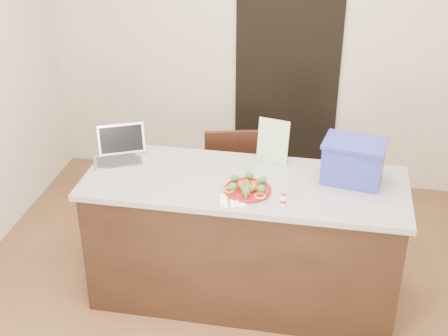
% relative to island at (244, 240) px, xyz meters
% --- Properties ---
extents(ground, '(4.00, 4.00, 0.00)m').
position_rel_island_xyz_m(ground, '(0.00, -0.25, -0.46)').
color(ground, brown).
rests_on(ground, ground).
extents(room_shell, '(4.00, 4.00, 4.00)m').
position_rel_island_xyz_m(room_shell, '(0.00, -0.25, 1.16)').
color(room_shell, white).
rests_on(room_shell, ground).
extents(doorway, '(0.90, 0.02, 2.00)m').
position_rel_island_xyz_m(doorway, '(0.10, 1.73, 0.54)').
color(doorway, black).
rests_on(doorway, ground).
extents(island, '(2.06, 0.76, 0.92)m').
position_rel_island_xyz_m(island, '(0.00, 0.00, 0.00)').
color(island, black).
rests_on(island, ground).
extents(plate, '(0.29, 0.29, 0.02)m').
position_rel_island_xyz_m(plate, '(0.04, -0.13, 0.47)').
color(plate, maroon).
rests_on(plate, island).
extents(meatballs, '(0.12, 0.12, 0.04)m').
position_rel_island_xyz_m(meatballs, '(0.04, -0.13, 0.50)').
color(meatballs, brown).
rests_on(meatballs, plate).
extents(broccoli, '(0.23, 0.25, 0.04)m').
position_rel_island_xyz_m(broccoli, '(0.04, -0.13, 0.52)').
color(broccoli, '#1C5216').
rests_on(broccoli, plate).
extents(pepper_rings, '(0.27, 0.26, 0.01)m').
position_rel_island_xyz_m(pepper_rings, '(0.04, -0.13, 0.48)').
color(pepper_rings, yellow).
rests_on(pepper_rings, plate).
extents(napkin, '(0.18, 0.18, 0.01)m').
position_rel_island_xyz_m(napkin, '(-0.03, -0.25, 0.46)').
color(napkin, white).
rests_on(napkin, island).
extents(fork, '(0.04, 0.16, 0.00)m').
position_rel_island_xyz_m(fork, '(-0.05, -0.24, 0.47)').
color(fork, silver).
rests_on(fork, napkin).
extents(knife, '(0.02, 0.18, 0.01)m').
position_rel_island_xyz_m(knife, '(-0.00, -0.27, 0.47)').
color(knife, silver).
rests_on(knife, napkin).
extents(yogurt_bottle, '(0.03, 0.03, 0.07)m').
position_rel_island_xyz_m(yogurt_bottle, '(0.27, -0.24, 0.49)').
color(yogurt_bottle, white).
rests_on(yogurt_bottle, island).
extents(laptop, '(0.38, 0.37, 0.22)m').
position_rel_island_xyz_m(laptop, '(-0.88, 0.15, 0.52)').
color(laptop, '#AEAEB3').
rests_on(laptop, island).
extents(leaflet, '(0.22, 0.09, 0.30)m').
position_rel_island_xyz_m(leaflet, '(0.14, 0.29, 0.61)').
color(leaflet, white).
rests_on(leaflet, island).
extents(blue_box, '(0.42, 0.33, 0.27)m').
position_rel_island_xyz_m(blue_box, '(0.67, 0.13, 0.60)').
color(blue_box, '#292D96').
rests_on(blue_box, island).
extents(chair, '(0.48, 0.48, 0.91)m').
position_rel_island_xyz_m(chair, '(-0.22, 0.65, 0.05)').
color(chair, '#381A10').
rests_on(chair, ground).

